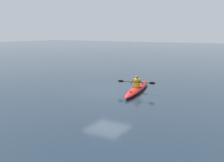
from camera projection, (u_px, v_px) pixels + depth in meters
ground_plane at (107, 92)px, 16.69m from camera, size 160.00×160.00×0.00m
kayak at (137, 89)px, 16.78m from camera, size 1.62×5.17×0.32m
kayaker at (137, 82)px, 16.59m from camera, size 2.39×0.65×0.72m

